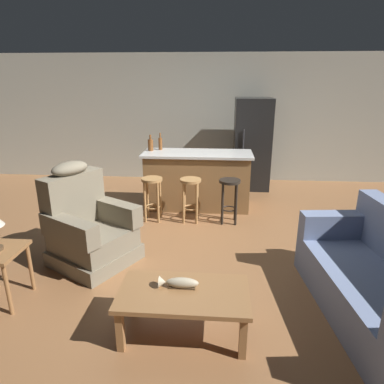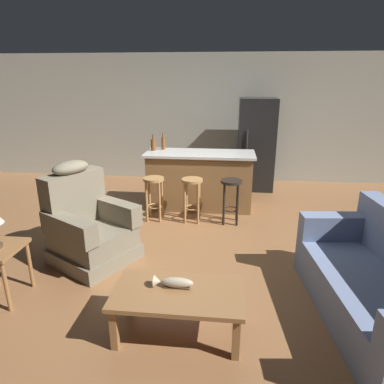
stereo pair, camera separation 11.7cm
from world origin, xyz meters
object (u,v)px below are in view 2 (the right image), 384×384
object	(u,v)px
bar_stool_right	(231,193)
refrigerator	(256,144)
couch	(382,289)
bottle_tall_green	(163,143)
fish_figurine	(173,283)
kitchen_island	(200,180)
bar_stool_left	(154,191)
coffee_table	(178,297)
bar_stool_middle	(192,192)
bottle_short_amber	(153,144)
recliner_near_lamp	(88,227)

from	to	relation	value
bar_stool_right	refrigerator	distance (m)	1.93
couch	bottle_tall_green	xyz separation A→B (m)	(-2.51, 2.93, 0.72)
refrigerator	fish_figurine	bearing A→B (deg)	-102.80
kitchen_island	bottle_tall_green	size ratio (longest dim) A/B	6.29
couch	kitchen_island	size ratio (longest dim) A/B	1.10
bar_stool_left	bar_stool_right	xyz separation A→B (m)	(1.17, 0.00, 0.00)
coffee_table	bar_stool_middle	xyz separation A→B (m)	(-0.15, 2.46, 0.11)
refrigerator	bottle_short_amber	size ratio (longest dim) A/B	6.58
fish_figurine	bottle_tall_green	bearing A→B (deg)	101.91
recliner_near_lamp	bottle_short_amber	size ratio (longest dim) A/B	4.49
bar_stool_middle	bottle_tall_green	bearing A→B (deg)	125.54
coffee_table	bottle_short_amber	world-z (taller)	bottle_short_amber
fish_figurine	bar_stool_middle	distance (m)	2.40
bottle_tall_green	kitchen_island	bearing A→B (deg)	-16.10
kitchen_island	recliner_near_lamp	bearing A→B (deg)	-121.62
refrigerator	bottle_tall_green	size ratio (longest dim) A/B	6.15
kitchen_island	bar_stool_middle	world-z (taller)	kitchen_island
couch	kitchen_island	distance (m)	3.32
couch	bottle_short_amber	world-z (taller)	bottle_short_amber
fish_figurine	bar_stool_middle	size ratio (longest dim) A/B	0.50
bar_stool_left	recliner_near_lamp	bearing A→B (deg)	-112.41
couch	kitchen_island	xyz separation A→B (m)	(-1.86, 2.74, 0.14)
recliner_near_lamp	bar_stool_right	world-z (taller)	recliner_near_lamp
fish_figurine	bar_stool_right	distance (m)	2.45
coffee_table	bottle_tall_green	xyz separation A→B (m)	(-0.73, 3.27, 0.69)
coffee_table	bar_stool_middle	distance (m)	2.46
recliner_near_lamp	refrigerator	distance (m)	3.82
coffee_table	bar_stool_left	bearing A→B (deg)	106.59
coffee_table	bar_stool_right	world-z (taller)	bar_stool_right
couch	bar_stool_left	world-z (taller)	couch
fish_figurine	bottle_short_amber	world-z (taller)	bottle_short_amber
bar_stool_left	bar_stool_middle	world-z (taller)	same
kitchen_island	bottle_short_amber	distance (m)	0.98
bottle_short_amber	bar_stool_right	bearing A→B (deg)	-28.63
recliner_near_lamp	kitchen_island	xyz separation A→B (m)	(1.18, 1.91, 0.06)
fish_figurine	recliner_near_lamp	size ratio (longest dim) A/B	0.28
kitchen_island	bar_stool_middle	size ratio (longest dim) A/B	2.65
bottle_short_amber	fish_figurine	bearing A→B (deg)	-75.13
fish_figurine	bar_stool_left	size ratio (longest dim) A/B	0.50
bar_stool_middle	bar_stool_right	xyz separation A→B (m)	(0.59, 0.00, 0.00)
bar_stool_middle	bottle_tall_green	xyz separation A→B (m)	(-0.58, 0.82, 0.59)
bottle_tall_green	couch	bearing A→B (deg)	-49.44
bar_stool_left	bar_stool_right	bearing A→B (deg)	0.00
recliner_near_lamp	kitchen_island	bearing A→B (deg)	88.11
bar_stool_middle	couch	bearing A→B (deg)	-47.69
bar_stool_right	bar_stool_middle	bearing A→B (deg)	180.00
bar_stool_middle	refrigerator	distance (m)	2.15
bar_stool_middle	recliner_near_lamp	bearing A→B (deg)	-131.01
coffee_table	bar_stool_middle	bearing A→B (deg)	93.38
refrigerator	bottle_short_amber	bearing A→B (deg)	-148.20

